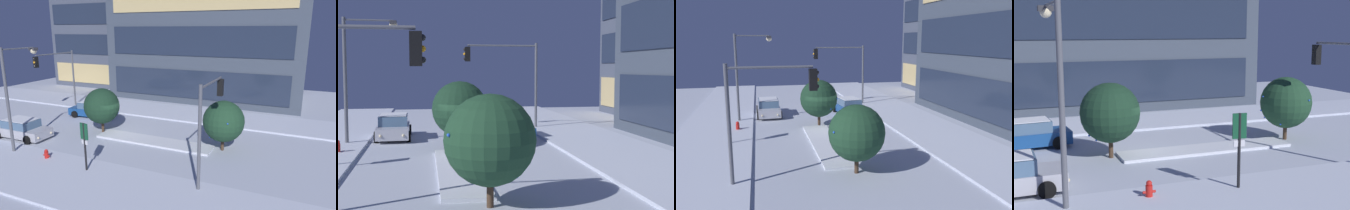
{
  "view_description": "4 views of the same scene",
  "coord_description": "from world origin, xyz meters",
  "views": [
    {
      "loc": [
        13.6,
        -19.41,
        8.16
      ],
      "look_at": [
        4.46,
        0.98,
        2.58
      ],
      "focal_mm": 32.27,
      "sensor_mm": 36.0,
      "label": 1
    },
    {
      "loc": [
        22.77,
        -1.83,
        4.27
      ],
      "look_at": [
        4.03,
        1.46,
        2.76
      ],
      "focal_mm": 49.19,
      "sensor_mm": 36.0,
      "label": 2
    },
    {
      "loc": [
        24.89,
        -4.52,
        6.65
      ],
      "look_at": [
        4.94,
        0.45,
        2.74
      ],
      "focal_mm": 36.9,
      "sensor_mm": 36.0,
      "label": 3
    },
    {
      "loc": [
        -5.61,
        -21.44,
        6.05
      ],
      "look_at": [
        3.04,
        0.66,
        2.22
      ],
      "focal_mm": 49.56,
      "sensor_mm": 36.0,
      "label": 4
    }
  ],
  "objects": [
    {
      "name": "traffic_light_corner_far_left",
      "position": [
        -8.91,
        3.8,
        4.28
      ],
      "size": [
        0.32,
        5.21,
        6.05
      ],
      "rotation": [
        0.0,
        0.0,
        -1.57
      ],
      "color": "#565960",
      "rests_on": "ground"
    },
    {
      "name": "fire_hydrant",
      "position": [
        -0.9,
        -6.16,
        0.35
      ],
      "size": [
        0.48,
        0.26,
        0.74
      ],
      "color": "red",
      "rests_on": "ground"
    },
    {
      "name": "car_near",
      "position": [
        -5.85,
        -3.77,
        0.71
      ],
      "size": [
        4.76,
        2.13,
        1.49
      ],
      "rotation": [
        0.0,
        0.0,
        0.02
      ],
      "color": "#B7B7C1",
      "rests_on": "ground"
    },
    {
      "name": "office_tower_secondary",
      "position": [
        -14.56,
        20.59,
        10.28
      ],
      "size": [
        12.45,
        10.7,
        20.56
      ],
      "color": "#4C5466",
      "rests_on": "ground"
    },
    {
      "name": "curb_strip_far",
      "position": [
        0.0,
        7.68,
        0.07
      ],
      "size": [
        52.0,
        5.2,
        0.14
      ],
      "primitive_type": "cube",
      "color": "silver",
      "rests_on": "ground"
    },
    {
      "name": "parking_info_sign",
      "position": [
        2.55,
        -6.48,
        1.93
      ],
      "size": [
        0.55,
        0.12,
        3.01
      ],
      "rotation": [
        0.0,
        0.0,
        1.46
      ],
      "color": "black",
      "rests_on": "ground"
    },
    {
      "name": "curb_strip_near",
      "position": [
        0.0,
        -7.68,
        0.07
      ],
      "size": [
        52.0,
        5.2,
        0.14
      ],
      "primitive_type": "cube",
      "color": "silver",
      "rests_on": "ground"
    },
    {
      "name": "decorated_tree_left_of_median",
      "position": [
        9.01,
        0.09,
        2.09
      ],
      "size": [
        2.85,
        2.85,
        3.52
      ],
      "color": "#473323",
      "rests_on": "ground"
    },
    {
      "name": "car_far",
      "position": [
        -4.54,
        3.27,
        0.71
      ],
      "size": [
        4.51,
        2.36,
        1.49
      ],
      "rotation": [
        0.0,
        0.0,
        3.23
      ],
      "color": "#19478C",
      "rests_on": "ground"
    },
    {
      "name": "decorated_tree_median",
      "position": [
        -0.92,
        -0.09,
        2.19
      ],
      "size": [
        2.86,
        2.86,
        3.63
      ],
      "color": "#473323",
      "rests_on": "ground"
    },
    {
      "name": "traffic_light_corner_near_right",
      "position": [
        9.25,
        -4.19,
        3.95
      ],
      "size": [
        0.32,
        4.18,
        5.64
      ],
      "rotation": [
        0.0,
        0.0,
        1.57
      ],
      "color": "#565960",
      "rests_on": "ground"
    },
    {
      "name": "median_strip",
      "position": [
        3.9,
        -0.5,
        0.07
      ],
      "size": [
        9.0,
        1.8,
        0.14
      ],
      "primitive_type": "cube",
      "color": "silver",
      "rests_on": "ground"
    },
    {
      "name": "ground",
      "position": [
        0.0,
        0.0,
        0.0
      ],
      "size": [
        52.0,
        52.0,
        0.0
      ],
      "primitive_type": "plane",
      "color": "silver"
    },
    {
      "name": "street_lamp_arched",
      "position": [
        -3.88,
        -5.36,
        4.68
      ],
      "size": [
        0.56,
        2.96,
        7.09
      ],
      "rotation": [
        0.0,
        0.0,
        1.62
      ],
      "color": "#565960",
      "rests_on": "ground"
    }
  ]
}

